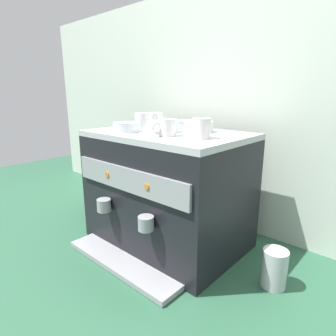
# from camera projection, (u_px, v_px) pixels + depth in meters

# --- Properties ---
(ground_plane) EXTENTS (4.00, 4.00, 0.00)m
(ground_plane) POSITION_uv_depth(u_px,v_px,m) (168.00, 240.00, 1.29)
(ground_plane) COLOR #28563D
(tiled_backsplash_wall) EXTENTS (2.80, 0.03, 1.14)m
(tiled_backsplash_wall) POSITION_uv_depth(u_px,v_px,m) (215.00, 110.00, 1.40)
(tiled_backsplash_wall) COLOR silver
(tiled_backsplash_wall) RESTS_ON ground_plane
(espresso_machine) EXTENTS (0.64, 0.55, 0.49)m
(espresso_machine) POSITION_uv_depth(u_px,v_px,m) (167.00, 189.00, 1.23)
(espresso_machine) COLOR black
(espresso_machine) RESTS_ON ground_plane
(ceramic_cup_0) EXTENTS (0.10, 0.07, 0.07)m
(ceramic_cup_0) POSITION_uv_depth(u_px,v_px,m) (142.00, 121.00, 1.25)
(ceramic_cup_0) COLOR white
(ceramic_cup_0) RESTS_ON espresso_machine
(ceramic_cup_1) EXTENTS (0.09, 0.09, 0.07)m
(ceramic_cup_1) POSITION_uv_depth(u_px,v_px,m) (201.00, 128.00, 0.99)
(ceramic_cup_1) COLOR white
(ceramic_cup_1) RESTS_ON espresso_machine
(ceramic_cup_2) EXTENTS (0.12, 0.08, 0.06)m
(ceramic_cup_2) POSITION_uv_depth(u_px,v_px,m) (154.00, 120.00, 1.35)
(ceramic_cup_2) COLOR white
(ceramic_cup_2) RESTS_ON espresso_machine
(ceramic_cup_3) EXTENTS (0.07, 0.10, 0.06)m
(ceramic_cup_3) POSITION_uv_depth(u_px,v_px,m) (166.00, 128.00, 1.05)
(ceramic_cup_3) COLOR white
(ceramic_cup_3) RESTS_ON espresso_machine
(ceramic_bowl_0) EXTENTS (0.12, 0.12, 0.04)m
(ceramic_bowl_0) POSITION_uv_depth(u_px,v_px,m) (199.00, 127.00, 1.16)
(ceramic_bowl_0) COLOR silver
(ceramic_bowl_0) RESTS_ON espresso_machine
(ceramic_bowl_1) EXTENTS (0.11, 0.11, 0.04)m
(ceramic_bowl_1) POSITION_uv_depth(u_px,v_px,m) (126.00, 127.00, 1.17)
(ceramic_bowl_1) COLOR silver
(ceramic_bowl_1) RESTS_ON espresso_machine
(ceramic_bowl_2) EXTENTS (0.13, 0.13, 0.04)m
(ceramic_bowl_2) POSITION_uv_depth(u_px,v_px,m) (162.00, 127.00, 1.16)
(ceramic_bowl_2) COLOR silver
(ceramic_bowl_2) RESTS_ON espresso_machine
(ceramic_bowl_3) EXTENTS (0.12, 0.12, 0.04)m
(ceramic_bowl_3) POSITION_uv_depth(u_px,v_px,m) (181.00, 125.00, 1.28)
(ceramic_bowl_3) COLOR silver
(ceramic_bowl_3) RESTS_ON espresso_machine
(coffee_grinder) EXTENTS (0.19, 0.19, 0.43)m
(coffee_grinder) POSITION_uv_depth(u_px,v_px,m) (100.00, 172.00, 1.62)
(coffee_grinder) COLOR black
(coffee_grinder) RESTS_ON ground_plane
(milk_pitcher) EXTENTS (0.09, 0.09, 0.14)m
(milk_pitcher) POSITION_uv_depth(u_px,v_px,m) (274.00, 268.00, 0.97)
(milk_pitcher) COLOR #B7B7BC
(milk_pitcher) RESTS_ON ground_plane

